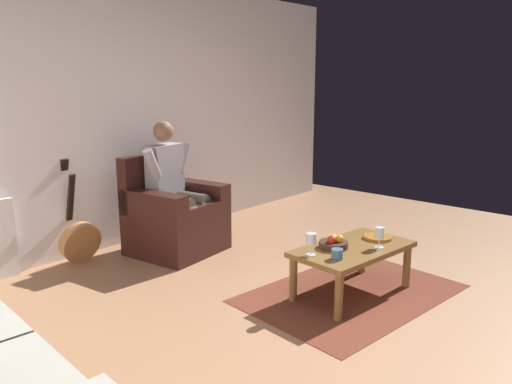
% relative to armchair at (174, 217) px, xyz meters
% --- Properties ---
extents(ground_plane, '(7.37, 7.37, 0.00)m').
position_rel_armchair_xyz_m(ground_plane, '(0.13, 2.22, -0.34)').
color(ground_plane, '#A2724F').
extents(wall_back, '(6.54, 0.06, 2.61)m').
position_rel_armchair_xyz_m(wall_back, '(0.13, -0.61, 0.97)').
color(wall_back, white).
rests_on(wall_back, ground).
extents(rug, '(1.77, 1.30, 0.01)m').
position_rel_armchair_xyz_m(rug, '(-0.24, 1.83, -0.33)').
color(rug, brown).
rests_on(rug, ground).
extents(armchair, '(0.86, 0.82, 0.94)m').
position_rel_armchair_xyz_m(armchair, '(0.00, 0.00, 0.00)').
color(armchair, '#331712').
rests_on(armchair, ground).
extents(person_seated, '(0.62, 0.60, 1.26)m').
position_rel_armchair_xyz_m(person_seated, '(-0.00, 0.03, 0.33)').
color(person_seated, '#9A969C').
rests_on(person_seated, ground).
extents(coffee_table, '(1.01, 0.63, 0.38)m').
position_rel_armchair_xyz_m(coffee_table, '(-0.24, 1.83, -0.01)').
color(coffee_table, brown).
rests_on(coffee_table, ground).
extents(guitar, '(0.38, 0.32, 0.94)m').
position_rel_armchair_xyz_m(guitar, '(0.76, -0.41, -0.12)').
color(guitar, '#BB7943').
rests_on(guitar, ground).
extents(wine_glass_near, '(0.07, 0.07, 0.16)m').
position_rel_armchair_xyz_m(wine_glass_near, '(-0.35, 1.99, 0.16)').
color(wine_glass_near, silver).
rests_on(wine_glass_near, coffee_table).
extents(wine_glass_far, '(0.08, 0.08, 0.17)m').
position_rel_armchair_xyz_m(wine_glass_far, '(0.12, 1.70, 0.16)').
color(wine_glass_far, silver).
rests_on(wine_glass_far, coffee_table).
extents(fruit_bowl, '(0.22, 0.22, 0.11)m').
position_rel_armchair_xyz_m(fruit_bowl, '(-0.12, 1.73, 0.09)').
color(fruit_bowl, '#3E241B').
rests_on(fruit_bowl, coffee_table).
extents(decorative_dish, '(0.23, 0.23, 0.02)m').
position_rel_armchair_xyz_m(decorative_dish, '(-0.55, 1.87, 0.06)').
color(decorative_dish, '#AB6B29').
rests_on(decorative_dish, coffee_table).
extents(candle_jar, '(0.08, 0.08, 0.07)m').
position_rel_armchair_xyz_m(candle_jar, '(0.07, 1.88, 0.09)').
color(candle_jar, '#43668A').
rests_on(candle_jar, coffee_table).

